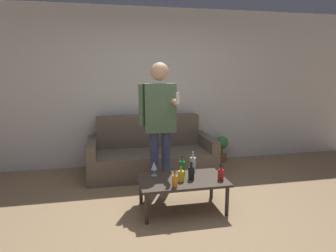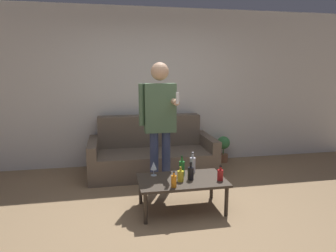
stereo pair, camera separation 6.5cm
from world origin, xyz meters
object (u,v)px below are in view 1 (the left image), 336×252
Objects in this scene: couch at (151,153)px; coffee_table at (182,182)px; person_standing_front at (160,117)px; bottle_orange at (193,164)px.

couch is 1.93× the size of coffee_table.
person_standing_front is at bearing -90.61° from couch.
coffee_table is 0.92m from person_standing_front.
bottle_orange is 0.15× the size of person_standing_front.
couch is at bearing 106.30° from bottle_orange.
couch is at bearing 96.31° from coffee_table.
coffee_table is 0.59× the size of person_standing_front.
bottle_orange is 0.75m from person_standing_front.
person_standing_front is (-0.01, -0.88, 0.74)m from couch.
bottle_orange is (0.36, -1.22, 0.18)m from couch.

